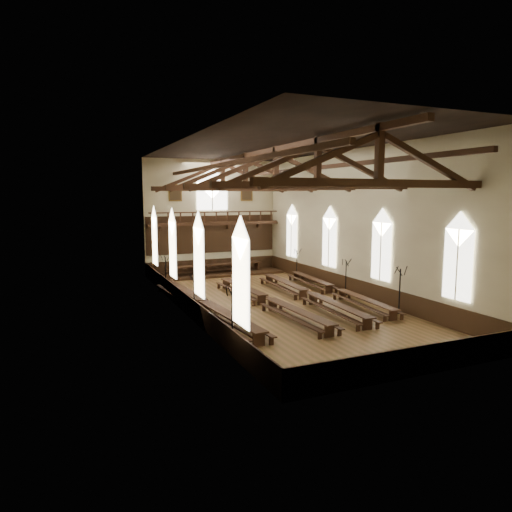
{
  "coord_description": "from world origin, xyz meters",
  "views": [
    {
      "loc": [
        -12.51,
        -25.89,
        6.9
      ],
      "look_at": [
        -0.7,
        1.5,
        2.91
      ],
      "focal_mm": 32.0,
      "sensor_mm": 36.0,
      "label": 1
    }
  ],
  "objects_px": {
    "refectory_row_c": "(308,294)",
    "refectory_row_d": "(336,289)",
    "dais": "(218,274)",
    "candelabrum_left_mid": "(194,302)",
    "candelabrum_right_near": "(399,299)",
    "high_table": "(218,265)",
    "candelabrum_right_mid": "(346,284)",
    "candelabrum_left_far": "(166,279)",
    "refectory_row_b": "(267,299)",
    "refectory_row_a": "(203,303)",
    "candelabrum_right_far": "(297,269)",
    "candelabrum_left_near": "(232,329)"
  },
  "relations": [
    {
      "from": "dais",
      "to": "candelabrum_right_mid",
      "type": "height_order",
      "value": "candelabrum_right_mid"
    },
    {
      "from": "candelabrum_right_far",
      "to": "candelabrum_left_far",
      "type": "bearing_deg",
      "value": -178.21
    },
    {
      "from": "candelabrum_right_near",
      "to": "candelabrum_right_far",
      "type": "height_order",
      "value": "candelabrum_right_near"
    },
    {
      "from": "refectory_row_a",
      "to": "dais",
      "type": "relative_size",
      "value": 1.28
    },
    {
      "from": "high_table",
      "to": "candelabrum_left_near",
      "type": "distance_m",
      "value": 19.23
    },
    {
      "from": "refectory_row_a",
      "to": "candelabrum_right_mid",
      "type": "distance_m",
      "value": 10.56
    },
    {
      "from": "refectory_row_c",
      "to": "high_table",
      "type": "height_order",
      "value": "high_table"
    },
    {
      "from": "high_table",
      "to": "refectory_row_d",
      "type": "bearing_deg",
      "value": -67.18
    },
    {
      "from": "refectory_row_b",
      "to": "candelabrum_left_far",
      "type": "height_order",
      "value": "candelabrum_left_far"
    },
    {
      "from": "candelabrum_right_near",
      "to": "candelabrum_left_far",
      "type": "bearing_deg",
      "value": 132.2
    },
    {
      "from": "candelabrum_left_near",
      "to": "candelabrum_right_mid",
      "type": "height_order",
      "value": "candelabrum_left_near"
    },
    {
      "from": "candelabrum_left_mid",
      "to": "candelabrum_right_near",
      "type": "bearing_deg",
      "value": -22.24
    },
    {
      "from": "refectory_row_d",
      "to": "high_table",
      "type": "xyz_separation_m",
      "value": [
        -4.74,
        11.27,
        0.37
      ]
    },
    {
      "from": "dais",
      "to": "candelabrum_left_near",
      "type": "relative_size",
      "value": 4.0
    },
    {
      "from": "candelabrum_right_near",
      "to": "dais",
      "type": "bearing_deg",
      "value": 108.66
    },
    {
      "from": "refectory_row_d",
      "to": "candelabrum_left_far",
      "type": "relative_size",
      "value": 5.36
    },
    {
      "from": "refectory_row_c",
      "to": "refectory_row_b",
      "type": "bearing_deg",
      "value": -174.27
    },
    {
      "from": "refectory_row_d",
      "to": "candelabrum_right_mid",
      "type": "height_order",
      "value": "candelabrum_right_mid"
    },
    {
      "from": "high_table",
      "to": "candelabrum_right_mid",
      "type": "xyz_separation_m",
      "value": [
        5.61,
        -11.17,
        -0.08
      ]
    },
    {
      "from": "refectory_row_d",
      "to": "candelabrum_right_mid",
      "type": "distance_m",
      "value": 0.92
    },
    {
      "from": "refectory_row_b",
      "to": "high_table",
      "type": "xyz_separation_m",
      "value": [
        0.93,
        12.26,
        0.34
      ]
    },
    {
      "from": "candelabrum_left_near",
      "to": "candelabrum_right_far",
      "type": "bearing_deg",
      "value": 52.36
    },
    {
      "from": "dais",
      "to": "refectory_row_d",
      "type": "bearing_deg",
      "value": -67.18
    },
    {
      "from": "candelabrum_left_far",
      "to": "candelabrum_right_mid",
      "type": "bearing_deg",
      "value": -31.43
    },
    {
      "from": "candelabrum_right_mid",
      "to": "refectory_row_d",
      "type": "bearing_deg",
      "value": -173.02
    },
    {
      "from": "refectory_row_c",
      "to": "candelabrum_right_near",
      "type": "relative_size",
      "value": 5.02
    },
    {
      "from": "refectory_row_c",
      "to": "refectory_row_d",
      "type": "distance_m",
      "value": 2.64
    },
    {
      "from": "candelabrum_left_mid",
      "to": "candelabrum_left_far",
      "type": "relative_size",
      "value": 0.94
    },
    {
      "from": "refectory_row_c",
      "to": "refectory_row_d",
      "type": "bearing_deg",
      "value": 14.87
    },
    {
      "from": "refectory_row_a",
      "to": "candelabrum_left_far",
      "type": "distance_m",
      "value": 7.54
    },
    {
      "from": "candelabrum_right_far",
      "to": "candelabrum_right_near",
      "type": "bearing_deg",
      "value": -90.0
    },
    {
      "from": "high_table",
      "to": "candelabrum_right_far",
      "type": "height_order",
      "value": "candelabrum_right_far"
    },
    {
      "from": "refectory_row_d",
      "to": "candelabrum_left_far",
      "type": "bearing_deg",
      "value": 146.03
    },
    {
      "from": "refectory_row_a",
      "to": "candelabrum_right_mid",
      "type": "xyz_separation_m",
      "value": [
        10.53,
        0.73,
        0.21
      ]
    },
    {
      "from": "dais",
      "to": "candelabrum_left_mid",
      "type": "xyz_separation_m",
      "value": [
        -5.49,
        -12.09,
        0.63
      ]
    },
    {
      "from": "refectory_row_a",
      "to": "refectory_row_b",
      "type": "relative_size",
      "value": 1.05
    },
    {
      "from": "refectory_row_c",
      "to": "candelabrum_left_near",
      "type": "xyz_separation_m",
      "value": [
        -7.68,
        -6.48,
        0.35
      ]
    },
    {
      "from": "refectory_row_a",
      "to": "refectory_row_d",
      "type": "distance_m",
      "value": 9.68
    },
    {
      "from": "refectory_row_c",
      "to": "candelabrum_right_mid",
      "type": "bearing_deg",
      "value": 12.9
    },
    {
      "from": "refectory_row_c",
      "to": "candelabrum_right_near",
      "type": "distance_m",
      "value": 5.8
    },
    {
      "from": "refectory_row_c",
      "to": "candelabrum_left_mid",
      "type": "distance_m",
      "value": 7.68
    },
    {
      "from": "refectory_row_b",
      "to": "candelabrum_left_near",
      "type": "distance_m",
      "value": 7.67
    },
    {
      "from": "candelabrum_left_far",
      "to": "dais",
      "type": "bearing_deg",
      "value": 38.63
    },
    {
      "from": "refectory_row_a",
      "to": "candelabrum_left_mid",
      "type": "relative_size",
      "value": 6.14
    },
    {
      "from": "candelabrum_left_far",
      "to": "candelabrum_right_far",
      "type": "height_order",
      "value": "candelabrum_left_far"
    },
    {
      "from": "refectory_row_a",
      "to": "candelabrum_right_near",
      "type": "xyz_separation_m",
      "value": [
        10.53,
        -4.72,
        0.3
      ]
    },
    {
      "from": "refectory_row_a",
      "to": "refectory_row_c",
      "type": "distance_m",
      "value": 7.11
    },
    {
      "from": "refectory_row_b",
      "to": "candelabrum_right_mid",
      "type": "relative_size",
      "value": 5.52
    },
    {
      "from": "candelabrum_left_near",
      "to": "candelabrum_left_far",
      "type": "relative_size",
      "value": 1.12
    },
    {
      "from": "candelabrum_left_mid",
      "to": "candelabrum_right_near",
      "type": "distance_m",
      "value": 11.99
    }
  ]
}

